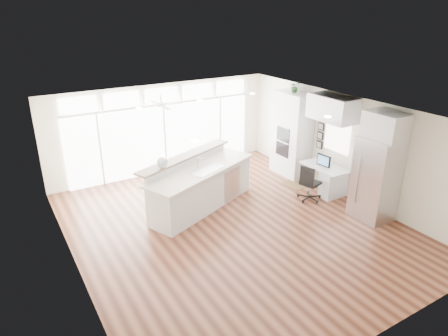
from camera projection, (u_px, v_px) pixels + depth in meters
floor at (234, 226)px, 9.37m from camera, size 7.00×8.00×0.02m
ceiling at (235, 113)px, 8.34m from camera, size 7.00×8.00×0.02m
wall_back at (163, 129)px, 12.03m from camera, size 7.00×0.04×2.70m
wall_front at (385, 266)px, 5.68m from camera, size 7.00×0.04×2.70m
wall_left at (70, 212)px, 7.18m from camera, size 0.04×8.00×2.70m
wall_right at (346, 146)px, 10.53m from camera, size 0.04×8.00×2.70m
glass_wall at (164, 139)px, 12.09m from camera, size 5.80×0.06×2.08m
transom_row at (162, 95)px, 11.59m from camera, size 5.90×0.06×0.40m
desk_window at (337, 136)px, 10.67m from camera, size 0.04×0.85×0.85m
ceiling_fan at (161, 101)px, 10.41m from camera, size 1.16×1.16×0.32m
recessed_lights at (230, 112)px, 8.51m from camera, size 3.40×3.00×0.02m
oven_cabinet at (292, 134)px, 11.84m from camera, size 0.64×1.20×2.50m
desk_nook at (324, 179)px, 10.96m from camera, size 0.72×1.30×0.76m
upper_cabinets at (332, 108)px, 10.23m from camera, size 0.64×1.30×0.64m
refrigerator at (376, 179)px, 9.40m from camera, size 0.76×0.90×2.00m
fridge_cabinet at (386, 125)px, 8.94m from camera, size 0.64×0.90×0.60m
framed_photos at (320, 136)px, 11.22m from camera, size 0.06×0.22×0.80m
kitchen_island at (202, 184)px, 10.00m from camera, size 3.49×2.38×1.30m
rug at (299, 183)px, 11.62m from camera, size 1.05×0.84×0.01m
office_chair at (311, 183)px, 10.46m from camera, size 0.62×0.59×0.97m
fishbowl at (162, 162)px, 9.22m from camera, size 0.34×0.34×0.26m
monitor at (324, 160)px, 10.71m from camera, size 0.12×0.43×0.35m
keyboard at (318, 167)px, 10.69m from camera, size 0.17×0.33×0.02m
potted_plant at (295, 88)px, 11.32m from camera, size 0.32×0.35×0.25m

